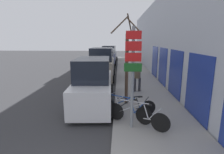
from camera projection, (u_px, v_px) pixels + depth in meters
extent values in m
plane|color=#333335|center=(103.00, 82.00, 13.38)|extent=(80.00, 80.00, 0.00)
cube|color=gray|center=(134.00, 74.00, 16.00)|extent=(3.20, 32.00, 0.15)
cube|color=#B2B7C1|center=(155.00, 39.00, 15.27)|extent=(0.20, 32.00, 6.50)
cube|color=navy|center=(197.00, 87.00, 6.72)|extent=(0.03, 2.08, 2.49)
cube|color=navy|center=(175.00, 73.00, 9.43)|extent=(0.03, 2.08, 2.49)
cube|color=navy|center=(162.00, 66.00, 12.14)|extent=(0.03, 2.08, 2.49)
cube|color=navy|center=(155.00, 61.00, 14.86)|extent=(0.03, 2.08, 2.49)
cylinder|color=gray|center=(132.00, 79.00, 5.82)|extent=(0.11, 0.11, 3.45)
cube|color=red|center=(134.00, 35.00, 5.46)|extent=(0.49, 0.02, 0.26)
cube|color=red|center=(133.00, 46.00, 5.53)|extent=(0.52, 0.02, 0.30)
cube|color=red|center=(133.00, 57.00, 5.60)|extent=(0.53, 0.02, 0.28)
cube|color=#19591E|center=(133.00, 67.00, 5.67)|extent=(0.58, 0.02, 0.27)
cylinder|color=black|center=(116.00, 111.00, 6.68)|extent=(0.59, 0.36, 0.66)
cylinder|color=black|center=(160.00, 123.00, 5.77)|extent=(0.59, 0.36, 0.66)
cylinder|color=#B7B7BC|center=(131.00, 107.00, 6.28)|extent=(0.85, 0.52, 0.55)
cylinder|color=#B7B7BC|center=(134.00, 102.00, 6.18)|extent=(0.99, 0.60, 0.09)
cylinder|color=#B7B7BC|center=(146.00, 111.00, 5.99)|extent=(0.20, 0.13, 0.48)
cylinder|color=#B7B7BC|center=(152.00, 120.00, 5.93)|extent=(0.54, 0.33, 0.08)
cylinder|color=#B7B7BC|center=(155.00, 114.00, 5.83)|extent=(0.41, 0.25, 0.53)
cylinder|color=#B7B7BC|center=(118.00, 105.00, 6.58)|extent=(0.19, 0.13, 0.57)
cube|color=black|center=(149.00, 105.00, 5.89)|extent=(0.21, 0.17, 0.04)
cylinder|color=#99999E|center=(120.00, 98.00, 6.47)|extent=(0.24, 0.39, 0.02)
cylinder|color=black|center=(109.00, 106.00, 7.24)|extent=(0.57, 0.40, 0.66)
cylinder|color=black|center=(144.00, 116.00, 6.30)|extent=(0.57, 0.40, 0.66)
cylinder|color=#1E4799|center=(121.00, 102.00, 6.83)|extent=(0.77, 0.54, 0.54)
cylinder|color=#1E4799|center=(123.00, 97.00, 6.73)|extent=(0.89, 0.62, 0.09)
cylinder|color=#1E4799|center=(132.00, 105.00, 6.52)|extent=(0.18, 0.14, 0.48)
cylinder|color=#1E4799|center=(137.00, 113.00, 6.46)|extent=(0.49, 0.34, 0.08)
cylinder|color=#1E4799|center=(139.00, 108.00, 6.36)|extent=(0.37, 0.26, 0.53)
cylinder|color=#1E4799|center=(110.00, 100.00, 7.14)|extent=(0.18, 0.14, 0.57)
cube|color=black|center=(135.00, 100.00, 6.42)|extent=(0.21, 0.18, 0.04)
cylinder|color=#99999E|center=(112.00, 94.00, 7.03)|extent=(0.27, 0.38, 0.02)
cylinder|color=black|center=(112.00, 111.00, 6.81)|extent=(0.61, 0.18, 0.62)
cylinder|color=black|center=(148.00, 108.00, 7.11)|extent=(0.61, 0.18, 0.62)
cylinder|color=black|center=(126.00, 103.00, 6.86)|extent=(0.83, 0.24, 0.51)
cylinder|color=black|center=(128.00, 97.00, 6.83)|extent=(0.95, 0.27, 0.08)
cylinder|color=black|center=(138.00, 102.00, 6.96)|extent=(0.19, 0.08, 0.44)
cylinder|color=black|center=(142.00, 108.00, 7.05)|extent=(0.52, 0.15, 0.07)
cylinder|color=black|center=(144.00, 103.00, 7.02)|extent=(0.39, 0.12, 0.49)
cylinder|color=black|center=(114.00, 104.00, 6.77)|extent=(0.18, 0.07, 0.53)
cube|color=black|center=(140.00, 97.00, 6.93)|extent=(0.21, 0.13, 0.04)
cylinder|color=#99999E|center=(116.00, 98.00, 6.73)|extent=(0.13, 0.43, 0.02)
cube|color=silver|center=(94.00, 90.00, 8.65)|extent=(1.94, 4.87, 1.15)
cube|color=black|center=(93.00, 69.00, 8.24)|extent=(1.65, 2.56, 1.01)
cylinder|color=black|center=(82.00, 90.00, 10.19)|extent=(0.25, 0.61, 0.60)
cylinder|color=black|center=(111.00, 90.00, 10.20)|extent=(0.25, 0.61, 0.60)
cylinder|color=black|center=(70.00, 110.00, 7.28)|extent=(0.25, 0.61, 0.60)
cylinder|color=black|center=(111.00, 110.00, 7.29)|extent=(0.25, 0.61, 0.60)
cube|color=gray|center=(102.00, 69.00, 14.34)|extent=(1.90, 4.68, 1.39)
cube|color=black|center=(102.00, 54.00, 13.91)|extent=(1.69, 2.44, 1.01)
cylinder|color=black|center=(93.00, 72.00, 15.90)|extent=(0.23, 0.61, 0.61)
cylinder|color=black|center=(114.00, 72.00, 15.84)|extent=(0.23, 0.61, 0.61)
cylinder|color=black|center=(88.00, 79.00, 13.07)|extent=(0.23, 0.61, 0.61)
cylinder|color=black|center=(113.00, 79.00, 13.02)|extent=(0.23, 0.61, 0.61)
cube|color=navy|center=(107.00, 61.00, 20.38)|extent=(1.96, 4.73, 1.27)
cube|color=black|center=(106.00, 52.00, 19.99)|extent=(1.71, 2.48, 0.78)
cylinder|color=black|center=(101.00, 63.00, 21.96)|extent=(0.24, 0.67, 0.66)
cylinder|color=black|center=(115.00, 63.00, 21.84)|extent=(0.24, 0.67, 0.66)
cylinder|color=black|center=(97.00, 66.00, 19.12)|extent=(0.24, 0.67, 0.66)
cylinder|color=black|center=(114.00, 67.00, 19.00)|extent=(0.24, 0.67, 0.66)
cube|color=#B2B7BC|center=(109.00, 56.00, 25.82)|extent=(2.18, 4.84, 1.24)
cube|color=black|center=(109.00, 49.00, 25.41)|extent=(1.85, 2.56, 0.93)
cylinder|color=black|center=(104.00, 59.00, 27.44)|extent=(0.26, 0.65, 0.64)
cylinder|color=black|center=(116.00, 59.00, 27.25)|extent=(0.26, 0.65, 0.64)
cylinder|color=black|center=(101.00, 61.00, 24.59)|extent=(0.26, 0.65, 0.64)
cylinder|color=black|center=(115.00, 61.00, 24.40)|extent=(0.26, 0.65, 0.64)
cylinder|color=#333338|center=(135.00, 85.00, 10.44)|extent=(0.15, 0.15, 0.80)
cylinder|color=#333338|center=(139.00, 85.00, 10.46)|extent=(0.15, 0.15, 0.80)
cylinder|color=brown|center=(138.00, 73.00, 10.30)|extent=(0.37, 0.37, 0.63)
sphere|color=tan|center=(138.00, 66.00, 10.21)|extent=(0.22, 0.22, 0.22)
cylinder|color=#4C3828|center=(127.00, 70.00, 8.18)|extent=(0.15, 0.15, 3.30)
cylinder|color=#4C3828|center=(134.00, 26.00, 7.65)|extent=(0.67, 0.30, 0.70)
cylinder|color=#4C3828|center=(130.00, 25.00, 8.29)|extent=(0.35, 1.16, 0.89)
cylinder|color=#4C3828|center=(119.00, 25.00, 7.63)|extent=(0.78, 0.38, 0.77)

